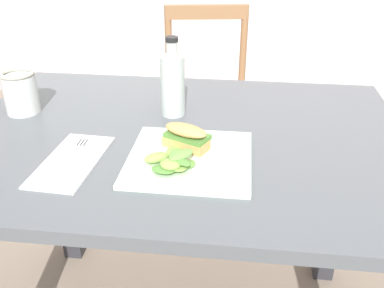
{
  "coord_description": "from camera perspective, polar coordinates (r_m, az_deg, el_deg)",
  "views": [
    {
      "loc": [
        0.1,
        -0.81,
        1.22
      ],
      "look_at": [
        0.0,
        0.05,
        0.76
      ],
      "focal_mm": 40.52,
      "sensor_mm": 36.0,
      "label": 1
    }
  ],
  "objects": [
    {
      "name": "chair_wooden_far",
      "position": [
        1.96,
        2.01,
        4.88
      ],
      "size": [
        0.46,
        0.46,
        0.87
      ],
      "color": "#8E6642",
      "rests_on": "ground"
    },
    {
      "name": "mason_jar_iced_tea",
      "position": [
        1.26,
        -21.6,
        6.14
      ],
      "size": [
        0.09,
        0.09,
        0.12
      ],
      "color": "#995623",
      "rests_on": "dining_table"
    },
    {
      "name": "sandwich_half_front",
      "position": [
        0.98,
        -0.78,
        1.03
      ],
      "size": [
        0.12,
        0.09,
        0.06
      ],
      "color": "tan",
      "rests_on": "plate_lunch"
    },
    {
      "name": "bottle_cold_brew",
      "position": [
        1.15,
        -2.54,
        7.44
      ],
      "size": [
        0.06,
        0.06,
        0.21
      ],
      "color": "black",
      "rests_on": "dining_table"
    },
    {
      "name": "salad_mixed_greens",
      "position": [
        0.91,
        -2.64,
        -2.12
      ],
      "size": [
        0.12,
        0.13,
        0.04
      ],
      "color": "#6B9E47",
      "rests_on": "plate_lunch"
    },
    {
      "name": "dining_table",
      "position": [
        1.15,
        -1.38,
        -4.84
      ],
      "size": [
        1.12,
        0.8,
        0.74
      ],
      "color": "#51565B",
      "rests_on": "ground"
    },
    {
      "name": "fork_on_napkin",
      "position": [
        1.0,
        -15.26,
        -1.48
      ],
      "size": [
        0.03,
        0.19,
        0.0
      ],
      "color": "silver",
      "rests_on": "napkin_folded"
    },
    {
      "name": "napkin_folded",
      "position": [
        0.99,
        -15.56,
        -2.15
      ],
      "size": [
        0.13,
        0.25,
        0.0
      ],
      "primitive_type": "cube",
      "rotation": [
        0.0,
        0.0,
        -0.06
      ],
      "color": "white",
      "rests_on": "dining_table"
    },
    {
      "name": "plate_lunch",
      "position": [
        0.95,
        -0.29,
        -1.92
      ],
      "size": [
        0.27,
        0.27,
        0.01
      ],
      "primitive_type": "cube",
      "color": "beige",
      "rests_on": "dining_table"
    }
  ]
}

